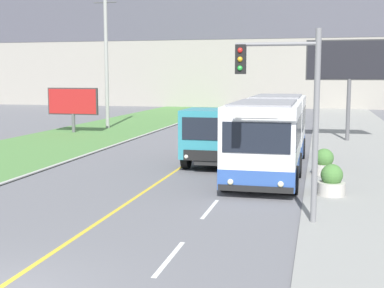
{
  "coord_description": "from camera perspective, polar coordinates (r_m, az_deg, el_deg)",
  "views": [
    {
      "loc": [
        5.93,
        -7.95,
        4.1
      ],
      "look_at": [
        1.1,
        12.31,
        1.4
      ],
      "focal_mm": 50.0,
      "sensor_mm": 36.0,
      "label": 1
    }
  ],
  "objects": [
    {
      "name": "utility_pole_far",
      "position": [
        41.63,
        -9.13,
        9.16
      ],
      "size": [
        1.8,
        0.28,
        10.79
      ],
      "color": "#9E9E99",
      "rests_on": "ground_plane"
    },
    {
      "name": "apartment_block_background",
      "position": [
        71.18,
        8.8,
        13.78
      ],
      "size": [
        80.0,
        8.04,
        24.25
      ],
      "color": "gray",
      "rests_on": "ground_plane"
    },
    {
      "name": "planter_round_second",
      "position": [
        22.41,
        13.91,
        -1.98
      ],
      "size": [
        0.96,
        0.96,
        1.05
      ],
      "color": "#B7B2A8",
      "rests_on": "sidewalk_right"
    },
    {
      "name": "planter_round_near",
      "position": [
        18.58,
        14.67,
        -3.89
      ],
      "size": [
        0.92,
        0.92,
        1.06
      ],
      "color": "#B7B2A8",
      "rests_on": "sidewalk_right"
    },
    {
      "name": "billboard_small",
      "position": [
        38.92,
        -12.59,
        4.36
      ],
      "size": [
        3.76,
        0.24,
        3.19
      ],
      "color": "#59595B",
      "rests_on": "ground_plane"
    },
    {
      "name": "car_distant",
      "position": [
        42.01,
        7.17,
        2.67
      ],
      "size": [
        1.8,
        4.3,
        1.45
      ],
      "color": "#2D4784",
      "rests_on": "ground_plane"
    },
    {
      "name": "dump_truck",
      "position": [
        24.19,
        2.6,
        0.79
      ],
      "size": [
        2.57,
        6.78,
        2.61
      ],
      "color": "black",
      "rests_on": "ground_plane"
    },
    {
      "name": "lane_marking_centre",
      "position": [
        12.02,
        -15.56,
        -12.82
      ],
      "size": [
        2.88,
        140.0,
        0.01
      ],
      "color": "gold",
      "rests_on": "ground_plane"
    },
    {
      "name": "city_bus",
      "position": [
        23.2,
        8.46,
        1.08
      ],
      "size": [
        2.69,
        11.63,
        3.12
      ],
      "color": "white",
      "rests_on": "ground_plane"
    },
    {
      "name": "traffic_light_mast",
      "position": [
        14.72,
        10.46,
        4.58
      ],
      "size": [
        2.28,
        0.32,
        5.32
      ],
      "color": "slate",
      "rests_on": "ground_plane"
    },
    {
      "name": "billboard_large",
      "position": [
        34.13,
        16.5,
        8.21
      ],
      "size": [
        5.24,
        0.24,
        6.22
      ],
      "color": "#59595B",
      "rests_on": "ground_plane"
    }
  ]
}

